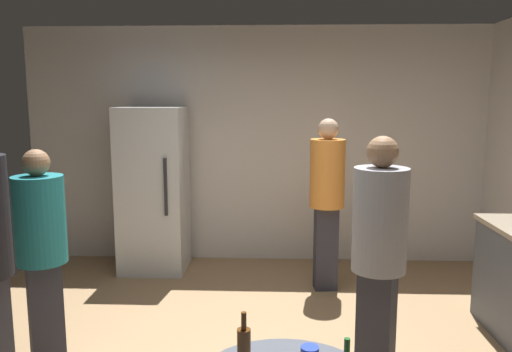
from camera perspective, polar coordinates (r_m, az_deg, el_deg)
wall_back at (r=5.90m, az=0.08°, el=3.44°), size 5.32×0.06×2.70m
refrigerator at (r=5.70m, az=-11.41°, el=-1.51°), size 0.70×0.68×1.80m
beer_bottle_brown at (r=2.39m, az=-1.37°, el=-18.25°), size 0.06×0.06×0.23m
person_in_orange_shirt at (r=5.01m, az=7.97°, el=-1.68°), size 0.37×0.37×1.70m
person_in_teal_shirt at (r=3.84m, az=-22.94°, el=-6.94°), size 0.47×0.47×1.56m
person_in_gray_shirt at (r=3.30m, az=13.63°, el=-7.71°), size 0.46×0.46×1.68m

